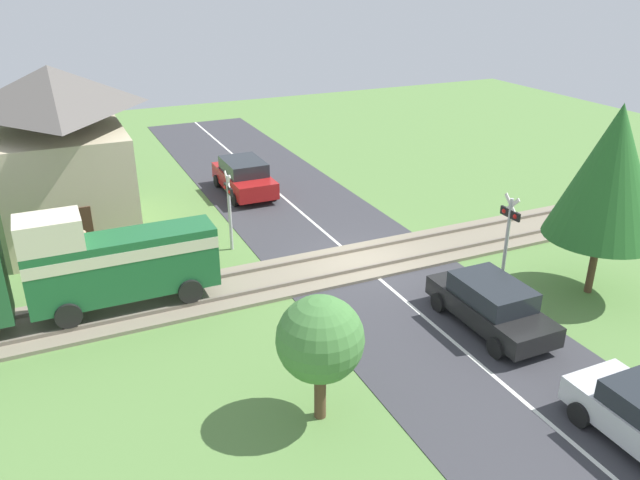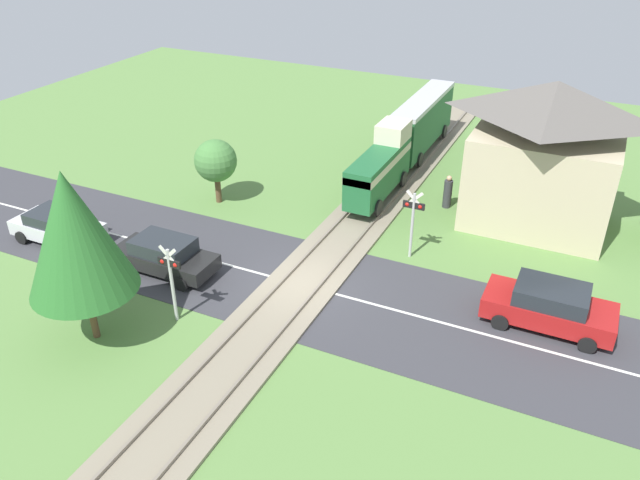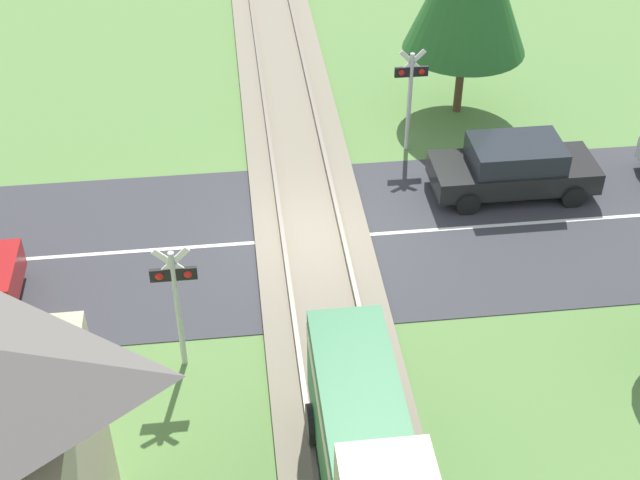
% 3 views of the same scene
% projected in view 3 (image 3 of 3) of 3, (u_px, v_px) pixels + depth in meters
% --- Properties ---
extents(ground_plane, '(60.00, 60.00, 0.00)m').
position_uv_depth(ground_plane, '(312.00, 239.00, 21.67)').
color(ground_plane, '#5B8442').
extents(road_surface, '(48.00, 6.40, 0.02)m').
position_uv_depth(road_surface, '(312.00, 239.00, 21.67)').
color(road_surface, '#38383D').
rests_on(road_surface, ground_plane).
extents(track_bed, '(2.80, 48.00, 0.24)m').
position_uv_depth(track_bed, '(312.00, 237.00, 21.63)').
color(track_bed, gray).
rests_on(track_bed, ground_plane).
extents(car_near_crossing, '(4.21, 1.87, 1.47)m').
position_uv_depth(car_near_crossing, '(514.00, 167.00, 22.83)').
color(car_near_crossing, black).
rests_on(car_near_crossing, ground_plane).
extents(crossing_signal_west_approach, '(0.90, 0.18, 3.01)m').
position_uv_depth(crossing_signal_west_approach, '(410.00, 87.00, 23.79)').
color(crossing_signal_west_approach, '#B7B7B7').
rests_on(crossing_signal_west_approach, ground_plane).
extents(crossing_signal_east_approach, '(0.90, 0.18, 3.01)m').
position_uv_depth(crossing_signal_east_approach, '(176.00, 292.00, 17.18)').
color(crossing_signal_east_approach, '#B7B7B7').
rests_on(crossing_signal_east_approach, ground_plane).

